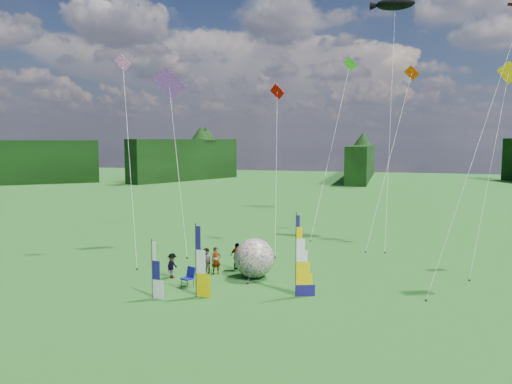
% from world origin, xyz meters
% --- Properties ---
extents(ground, '(220.00, 220.00, 0.00)m').
position_xyz_m(ground, '(0.00, 0.00, 0.00)').
color(ground, '#215518').
rests_on(ground, ground).
extents(treeline_ring, '(210.00, 210.00, 8.00)m').
position_xyz_m(treeline_ring, '(0.00, 0.00, 4.00)').
color(treeline_ring, black).
rests_on(treeline_ring, ground).
extents(feather_banner_main, '(1.18, 0.48, 4.45)m').
position_xyz_m(feather_banner_main, '(1.56, 2.78, 2.23)').
color(feather_banner_main, navy).
rests_on(feather_banner_main, ground).
extents(side_banner_left, '(1.07, 0.22, 3.88)m').
position_xyz_m(side_banner_left, '(-3.63, 1.37, 1.94)').
color(side_banner_left, '#E4C100').
rests_on(side_banner_left, ground).
extents(side_banner_far, '(0.93, 0.26, 3.11)m').
position_xyz_m(side_banner_far, '(-5.78, 0.48, 1.55)').
color(side_banner_far, white).
rests_on(side_banner_far, ground).
extents(bol_inflatable, '(2.90, 2.90, 2.44)m').
position_xyz_m(bol_inflatable, '(-1.61, 5.79, 1.22)').
color(bol_inflatable, '#010DA0').
rests_on(bol_inflatable, ground).
extents(spectator_a, '(0.75, 0.70, 1.71)m').
position_xyz_m(spectator_a, '(-4.14, 5.94, 0.86)').
color(spectator_a, '#66594C').
rests_on(spectator_a, ground).
extents(spectator_b, '(0.88, 0.71, 1.62)m').
position_xyz_m(spectator_b, '(-4.79, 5.95, 0.81)').
color(spectator_b, '#66594C').
rests_on(spectator_b, ground).
extents(spectator_c, '(0.45, 1.02, 1.54)m').
position_xyz_m(spectator_c, '(-6.42, 4.34, 0.77)').
color(spectator_c, '#66594C').
rests_on(spectator_c, ground).
extents(spectator_d, '(1.12, 0.71, 1.78)m').
position_xyz_m(spectator_d, '(-3.16, 7.24, 0.89)').
color(spectator_d, '#66594C').
rests_on(spectator_d, ground).
extents(camp_chair, '(0.88, 0.88, 1.15)m').
position_xyz_m(camp_chair, '(-4.78, 2.84, 0.58)').
color(camp_chair, '#0C0E5E').
rests_on(camp_chair, ground).
extents(kite_whale, '(8.27, 16.22, 22.95)m').
position_xyz_m(kite_whale, '(6.17, 20.88, 11.47)').
color(kite_whale, black).
rests_on(kite_whale, ground).
extents(kite_rainbow_delta, '(11.24, 12.32, 15.27)m').
position_xyz_m(kite_rainbow_delta, '(-9.45, 12.08, 7.63)').
color(kite_rainbow_delta, red).
rests_on(kite_rainbow_delta, ground).
extents(kite_parafoil, '(10.93, 11.96, 18.13)m').
position_xyz_m(kite_parafoil, '(11.04, 7.21, 9.06)').
color(kite_parafoil, '#A11E11').
rests_on(kite_parafoil, ground).
extents(small_kite_red, '(6.77, 12.90, 13.89)m').
position_xyz_m(small_kite_red, '(-2.62, 16.12, 6.95)').
color(small_kite_red, '#F00800').
rests_on(small_kite_red, ground).
extents(small_kite_orange, '(6.09, 10.89, 15.30)m').
position_xyz_m(small_kite_orange, '(6.24, 18.79, 7.65)').
color(small_kite_orange, '#FF4200').
rests_on(small_kite_orange, ground).
extents(small_kite_yellow, '(7.05, 9.92, 14.33)m').
position_xyz_m(small_kite_yellow, '(12.51, 11.69, 7.16)').
color(small_kite_yellow, '#E6A803').
rests_on(small_kite_yellow, ground).
extents(small_kite_pink, '(7.76, 9.61, 15.52)m').
position_xyz_m(small_kite_pink, '(-11.69, 8.82, 7.76)').
color(small_kite_pink, '#F667C5').
rests_on(small_kite_pink, ground).
extents(small_kite_green, '(7.38, 13.84, 17.15)m').
position_xyz_m(small_kite_green, '(1.03, 23.01, 8.57)').
color(small_kite_green, green).
rests_on(small_kite_green, ground).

